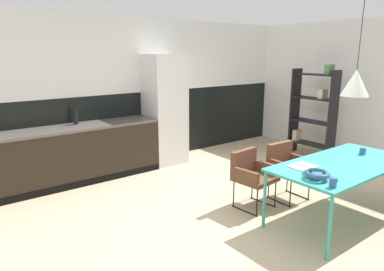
{
  "coord_description": "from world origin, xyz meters",
  "views": [
    {
      "loc": [
        -3.14,
        -2.78,
        2.01
      ],
      "look_at": [
        -0.57,
        0.62,
        0.99
      ],
      "focal_mm": 32.22,
      "sensor_mm": 36.0,
      "label": 1
    }
  ],
  "objects_px": {
    "refrigerator_column": "(165,110)",
    "dining_table": "(343,166)",
    "bottle_oil_tall": "(76,117)",
    "mug_dark_espresso": "(363,151)",
    "open_book": "(302,166)",
    "armchair_far_side": "(251,171)",
    "open_shelf_unit": "(313,111)",
    "armchair_corner_seat": "(286,163)",
    "fruit_bowl": "(317,174)",
    "mug_wide_latte": "(333,182)",
    "pendant_lamp_over_table_near": "(356,83)"
  },
  "relations": [
    {
      "from": "refrigerator_column",
      "to": "dining_table",
      "type": "distance_m",
      "value": 3.29
    },
    {
      "from": "bottle_oil_tall",
      "to": "mug_dark_espresso",
      "type": "bearing_deg",
      "value": -52.29
    },
    {
      "from": "open_book",
      "to": "refrigerator_column",
      "type": "bearing_deg",
      "value": 88.78
    },
    {
      "from": "armchair_far_side",
      "to": "mug_dark_espresso",
      "type": "height_order",
      "value": "mug_dark_espresso"
    },
    {
      "from": "dining_table",
      "to": "open_shelf_unit",
      "type": "bearing_deg",
      "value": 41.64
    },
    {
      "from": "armchair_corner_seat",
      "to": "bottle_oil_tall",
      "type": "bearing_deg",
      "value": -49.72
    },
    {
      "from": "fruit_bowl",
      "to": "open_shelf_unit",
      "type": "bearing_deg",
      "value": 34.89
    },
    {
      "from": "open_book",
      "to": "open_shelf_unit",
      "type": "distance_m",
      "value": 3.02
    },
    {
      "from": "armchair_corner_seat",
      "to": "armchair_far_side",
      "type": "xyz_separation_m",
      "value": [
        -0.59,
        0.11,
        -0.02
      ]
    },
    {
      "from": "mug_wide_latte",
      "to": "fruit_bowl",
      "type": "bearing_deg",
      "value": 72.76
    },
    {
      "from": "open_shelf_unit",
      "to": "dining_table",
      "type": "bearing_deg",
      "value": -48.36
    },
    {
      "from": "fruit_bowl",
      "to": "open_book",
      "type": "xyz_separation_m",
      "value": [
        0.22,
        0.34,
        -0.05
      ]
    },
    {
      "from": "dining_table",
      "to": "pendant_lamp_over_table_near",
      "type": "bearing_deg",
      "value": -90.0
    },
    {
      "from": "armchair_corner_seat",
      "to": "armchair_far_side",
      "type": "height_order",
      "value": "armchair_corner_seat"
    },
    {
      "from": "bottle_oil_tall",
      "to": "open_book",
      "type": "bearing_deg",
      "value": -64.22
    },
    {
      "from": "refrigerator_column",
      "to": "armchair_corner_seat",
      "type": "height_order",
      "value": "refrigerator_column"
    },
    {
      "from": "dining_table",
      "to": "fruit_bowl",
      "type": "relative_size",
      "value": 7.4
    },
    {
      "from": "armchair_corner_seat",
      "to": "pendant_lamp_over_table_near",
      "type": "bearing_deg",
      "value": 91.99
    },
    {
      "from": "refrigerator_column",
      "to": "armchair_corner_seat",
      "type": "distance_m",
      "value": 2.5
    },
    {
      "from": "armchair_far_side",
      "to": "fruit_bowl",
      "type": "bearing_deg",
      "value": 76.32
    },
    {
      "from": "armchair_far_side",
      "to": "open_book",
      "type": "distance_m",
      "value": 0.76
    },
    {
      "from": "pendant_lamp_over_table_near",
      "to": "mug_dark_espresso",
      "type": "bearing_deg",
      "value": 8.88
    },
    {
      "from": "open_book",
      "to": "bottle_oil_tall",
      "type": "height_order",
      "value": "bottle_oil_tall"
    },
    {
      "from": "armchair_corner_seat",
      "to": "bottle_oil_tall",
      "type": "xyz_separation_m",
      "value": [
        -2.04,
        2.55,
        0.5
      ]
    },
    {
      "from": "open_book",
      "to": "open_shelf_unit",
      "type": "height_order",
      "value": "open_shelf_unit"
    },
    {
      "from": "armchair_far_side",
      "to": "open_book",
      "type": "xyz_separation_m",
      "value": [
        0.08,
        -0.72,
        0.25
      ]
    },
    {
      "from": "open_book",
      "to": "mug_wide_latte",
      "type": "distance_m",
      "value": 0.64
    },
    {
      "from": "mug_dark_espresso",
      "to": "mug_wide_latte",
      "type": "bearing_deg",
      "value": -163.55
    },
    {
      "from": "refrigerator_column",
      "to": "dining_table",
      "type": "xyz_separation_m",
      "value": [
        0.45,
        -3.24,
        -0.3
      ]
    },
    {
      "from": "dining_table",
      "to": "armchair_corner_seat",
      "type": "relative_size",
      "value": 2.42
    },
    {
      "from": "refrigerator_column",
      "to": "dining_table",
      "type": "height_order",
      "value": "refrigerator_column"
    },
    {
      "from": "armchair_far_side",
      "to": "mug_dark_espresso",
      "type": "xyz_separation_m",
      "value": [
        1.13,
        -0.89,
        0.28
      ]
    },
    {
      "from": "armchair_far_side",
      "to": "bottle_oil_tall",
      "type": "bearing_deg",
      "value": -65.33
    },
    {
      "from": "dining_table",
      "to": "pendant_lamp_over_table_near",
      "type": "distance_m",
      "value": 0.99
    },
    {
      "from": "fruit_bowl",
      "to": "armchair_corner_seat",
      "type": "bearing_deg",
      "value": 52.38
    },
    {
      "from": "dining_table",
      "to": "mug_dark_espresso",
      "type": "relative_size",
      "value": 15.92
    },
    {
      "from": "armchair_corner_seat",
      "to": "open_book",
      "type": "relative_size",
      "value": 2.67
    },
    {
      "from": "armchair_far_side",
      "to": "open_book",
      "type": "bearing_deg",
      "value": 90.25
    },
    {
      "from": "mug_dark_espresso",
      "to": "open_shelf_unit",
      "type": "height_order",
      "value": "open_shelf_unit"
    },
    {
      "from": "fruit_bowl",
      "to": "mug_wide_latte",
      "type": "height_order",
      "value": "mug_wide_latte"
    },
    {
      "from": "open_book",
      "to": "bottle_oil_tall",
      "type": "bearing_deg",
      "value": 115.78
    },
    {
      "from": "refrigerator_column",
      "to": "open_shelf_unit",
      "type": "xyz_separation_m",
      "value": [
        2.49,
        -1.43,
        -0.08
      ]
    },
    {
      "from": "open_book",
      "to": "mug_dark_espresso",
      "type": "height_order",
      "value": "mug_dark_espresso"
    },
    {
      "from": "bottle_oil_tall",
      "to": "armchair_far_side",
      "type": "bearing_deg",
      "value": -59.34
    },
    {
      "from": "mug_wide_latte",
      "to": "bottle_oil_tall",
      "type": "bearing_deg",
      "value": 108.36
    },
    {
      "from": "armchair_corner_seat",
      "to": "mug_wide_latte",
      "type": "relative_size",
      "value": 6.74
    },
    {
      "from": "dining_table",
      "to": "refrigerator_column",
      "type": "bearing_deg",
      "value": 97.94
    },
    {
      "from": "mug_wide_latte",
      "to": "open_shelf_unit",
      "type": "distance_m",
      "value": 3.58
    },
    {
      "from": "refrigerator_column",
      "to": "open_book",
      "type": "relative_size",
      "value": 6.78
    },
    {
      "from": "fruit_bowl",
      "to": "pendant_lamp_over_table_near",
      "type": "xyz_separation_m",
      "value": [
        0.74,
        0.09,
        0.9
      ]
    }
  ]
}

